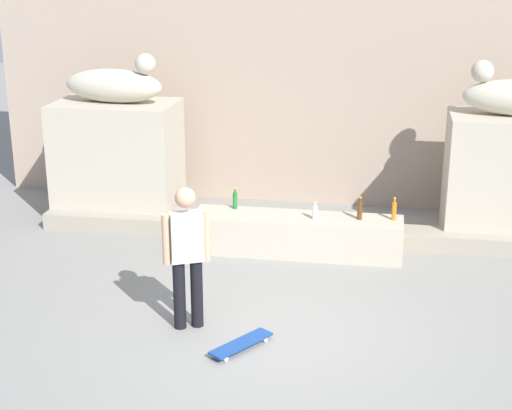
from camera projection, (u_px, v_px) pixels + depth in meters
The scene contains 12 objects.
ground_plane at pixel (270, 334), 8.78m from camera, with size 40.00×40.00×0.00m, color gray.
pedestal_left at pixel (118, 160), 12.40m from camera, with size 1.90×1.19×1.86m, color #B7AD99.
pedestal_right at pixel (512, 178), 11.44m from camera, with size 1.90×1.19×1.86m, color #B7AD99.
statue_reclining_left at pixel (116, 84), 12.01m from camera, with size 1.65×0.73×0.78m.
ledge_block at pixel (297, 235), 11.04m from camera, with size 2.95×0.66×0.55m, color #B7AD99.
skater at pixel (187, 252), 8.67m from camera, with size 0.50×0.33×1.67m.
skateboard at pixel (241, 344), 8.44m from camera, with size 0.62×0.77×0.08m.
bottle_orange at pixel (394, 211), 10.79m from camera, with size 0.06×0.06×0.32m.
bottle_clear at pixel (315, 212), 10.83m from camera, with size 0.07×0.07×0.26m.
bottle_brown at pixel (360, 210), 10.81m from camera, with size 0.07×0.07×0.32m.
bottle_green at pixel (235, 200), 11.26m from camera, with size 0.07×0.07×0.31m.
stair_step at pixel (301, 232), 11.60m from camera, with size 7.95×0.50×0.25m, color gray.
Camera 1 is at (1.16, -7.79, 4.14)m, focal length 54.71 mm.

